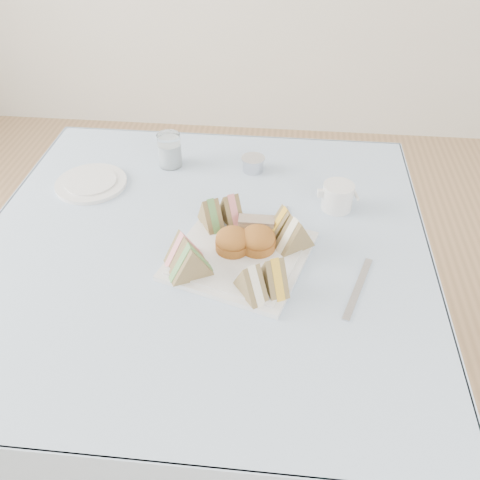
# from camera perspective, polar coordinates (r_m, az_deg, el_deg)

# --- Properties ---
(floor) EXTENTS (4.00, 4.00, 0.00)m
(floor) POSITION_cam_1_polar(r_m,az_deg,el_deg) (1.73, -3.02, -19.58)
(floor) COLOR #9E7751
(floor) RESTS_ON ground
(table) EXTENTS (0.90, 0.90, 0.74)m
(table) POSITION_cam_1_polar(r_m,az_deg,el_deg) (1.42, -3.54, -11.98)
(table) COLOR brown
(table) RESTS_ON floor
(tablecloth) EXTENTS (1.02, 1.02, 0.01)m
(tablecloth) POSITION_cam_1_polar(r_m,az_deg,el_deg) (1.15, -4.27, -0.46)
(tablecloth) COLOR #ACC7E9
(tablecloth) RESTS_ON table
(serving_plate) EXTENTS (0.34, 0.34, 0.01)m
(serving_plate) POSITION_cam_1_polar(r_m,az_deg,el_deg) (1.11, 0.00, -1.75)
(serving_plate) COLOR silver
(serving_plate) RESTS_ON tablecloth
(sandwich_fl_a) EXTENTS (0.09, 0.08, 0.07)m
(sandwich_fl_a) POSITION_cam_1_polar(r_m,az_deg,el_deg) (1.07, -6.37, -0.78)
(sandwich_fl_a) COLOR olive
(sandwich_fl_a) RESTS_ON serving_plate
(sandwich_fl_b) EXTENTS (0.10, 0.08, 0.08)m
(sandwich_fl_b) POSITION_cam_1_polar(r_m,az_deg,el_deg) (1.03, -5.58, -2.28)
(sandwich_fl_b) COLOR olive
(sandwich_fl_b) RESTS_ON serving_plate
(sandwich_fr_a) EXTENTS (0.07, 0.09, 0.08)m
(sandwich_fr_a) POSITION_cam_1_polar(r_m,az_deg,el_deg) (1.01, 3.81, -3.68)
(sandwich_fr_a) COLOR olive
(sandwich_fr_a) RESTS_ON serving_plate
(sandwich_fr_b) EXTENTS (0.08, 0.09, 0.07)m
(sandwich_fr_b) POSITION_cam_1_polar(r_m,az_deg,el_deg) (0.99, 1.23, -4.46)
(sandwich_fr_b) COLOR olive
(sandwich_fr_b) RESTS_ON serving_plate
(sandwich_bl_a) EXTENTS (0.07, 0.09, 0.07)m
(sandwich_bl_a) POSITION_cam_1_polar(r_m,az_deg,el_deg) (1.16, -3.31, 3.13)
(sandwich_bl_a) COLOR olive
(sandwich_bl_a) RESTS_ON serving_plate
(sandwich_bl_b) EXTENTS (0.07, 0.09, 0.07)m
(sandwich_bl_b) POSITION_cam_1_polar(r_m,az_deg,el_deg) (1.17, -1.04, 3.66)
(sandwich_bl_b) COLOR olive
(sandwich_bl_b) RESTS_ON serving_plate
(sandwich_br_a) EXTENTS (0.10, 0.09, 0.08)m
(sandwich_br_a) POSITION_cam_1_polar(r_m,az_deg,el_deg) (1.10, 6.19, 0.76)
(sandwich_br_a) COLOR olive
(sandwich_br_a) RESTS_ON serving_plate
(sandwich_br_b) EXTENTS (0.09, 0.07, 0.07)m
(sandwich_br_b) POSITION_cam_1_polar(r_m,az_deg,el_deg) (1.14, 5.07, 2.11)
(sandwich_br_b) COLOR olive
(sandwich_br_b) RESTS_ON serving_plate
(scone_left) EXTENTS (0.09, 0.09, 0.05)m
(scone_left) POSITION_cam_1_polar(r_m,az_deg,el_deg) (1.10, -0.84, -0.09)
(scone_left) COLOR #A45830
(scone_left) RESTS_ON serving_plate
(scone_right) EXTENTS (0.08, 0.08, 0.05)m
(scone_right) POSITION_cam_1_polar(r_m,az_deg,el_deg) (1.10, 2.01, 0.04)
(scone_right) COLOR #A45830
(scone_right) RESTS_ON serving_plate
(pastry_slice) EXTENTS (0.08, 0.03, 0.04)m
(pastry_slice) POSITION_cam_1_polar(r_m,az_deg,el_deg) (1.15, 1.86, 1.67)
(pastry_slice) COLOR beige
(pastry_slice) RESTS_ON serving_plate
(side_plate) EXTENTS (0.19, 0.19, 0.01)m
(side_plate) POSITION_cam_1_polar(r_m,az_deg,el_deg) (1.39, -16.37, 6.12)
(side_plate) COLOR silver
(side_plate) RESTS_ON tablecloth
(water_glass) EXTENTS (0.07, 0.07, 0.09)m
(water_glass) POSITION_cam_1_polar(r_m,az_deg,el_deg) (1.41, -7.90, 9.96)
(water_glass) COLOR white
(water_glass) RESTS_ON tablecloth
(tea_strainer) EXTENTS (0.07, 0.07, 0.04)m
(tea_strainer) POSITION_cam_1_polar(r_m,az_deg,el_deg) (1.39, 1.48, 8.44)
(tea_strainer) COLOR #B8B7C0
(tea_strainer) RESTS_ON tablecloth
(knife) EXTENTS (0.08, 0.19, 0.00)m
(knife) POSITION_cam_1_polar(r_m,az_deg,el_deg) (1.07, 13.11, -5.28)
(knife) COLOR #B8B7C0
(knife) RESTS_ON tablecloth
(fork) EXTENTS (0.01, 0.16, 0.00)m
(fork) POSITION_cam_1_polar(r_m,az_deg,el_deg) (1.17, 5.12, 0.47)
(fork) COLOR #B8B7C0
(fork) RESTS_ON tablecloth
(creamer_jug) EXTENTS (0.09, 0.09, 0.07)m
(creamer_jug) POSITION_cam_1_polar(r_m,az_deg,el_deg) (1.26, 10.90, 4.81)
(creamer_jug) COLOR silver
(creamer_jug) RESTS_ON tablecloth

